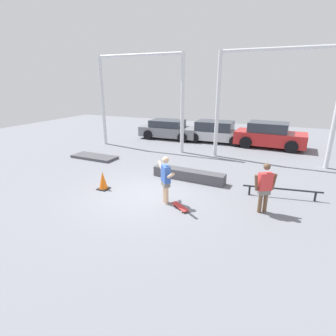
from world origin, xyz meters
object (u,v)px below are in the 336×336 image
at_px(manual_pad, 94,157).
at_px(parked_car_red, 269,135).
at_px(grind_box, 188,175).
at_px(parked_car_silver, 216,132).
at_px(skateboard, 180,207).
at_px(grind_rail, 282,190).
at_px(skateboarder, 166,178).
at_px(traffic_cone, 103,181).
at_px(parked_car_grey, 169,129).
at_px(bystander, 265,186).

bearing_deg(manual_pad, parked_car_red, 37.33).
distance_m(grind_box, parked_car_silver, 7.52).
relative_size(skateboard, manual_pad, 0.30).
bearing_deg(parked_car_silver, manual_pad, -128.10).
distance_m(skateboard, grind_rail, 3.63).
bearing_deg(skateboard, skateboarder, -162.14).
distance_m(skateboarder, parked_car_silver, 9.84).
xyz_separation_m(skateboard, traffic_cone, (-3.19, 0.32, 0.27)).
bearing_deg(traffic_cone, parked_car_red, 61.29).
relative_size(skateboard, parked_car_grey, 0.18).
height_order(skateboard, traffic_cone, traffic_cone).
distance_m(grind_box, parked_car_grey, 8.24).
bearing_deg(skateboard, traffic_cone, -149.42).
bearing_deg(grind_rail, parked_car_red, 96.92).
bearing_deg(skateboarder, grind_box, 137.25).
xyz_separation_m(skateboard, grind_box, (-0.61, 2.52, 0.14)).
distance_m(skateboard, parked_car_red, 9.97).
xyz_separation_m(parked_car_red, bystander, (0.40, -8.96, 0.13)).
relative_size(skateboard, parked_car_silver, 0.17).
bearing_deg(manual_pad, traffic_cone, -47.02).
bearing_deg(parked_car_red, skateboard, -98.84).
bearing_deg(parked_car_grey, traffic_cone, -83.43).
bearing_deg(grind_box, traffic_cone, -139.43).
bearing_deg(parked_car_grey, bystander, -53.98).
height_order(grind_rail, parked_car_red, parked_car_red).
bearing_deg(grind_box, skateboard, -76.35).
xyz_separation_m(manual_pad, traffic_cone, (2.99, -3.21, 0.27)).
xyz_separation_m(grind_rail, parked_car_red, (-0.92, 7.58, 0.45)).
height_order(manual_pad, parked_car_grey, parked_car_grey).
height_order(skateboarder, parked_car_red, skateboarder).
bearing_deg(bystander, parked_car_silver, -100.28).
bearing_deg(grind_rail, grind_box, 174.23).
bearing_deg(skateboard, parked_car_grey, 151.76).
xyz_separation_m(grind_box, parked_car_grey, (-4.00, 7.19, 0.43)).
height_order(grind_box, grind_rail, grind_box).
bearing_deg(bystander, grind_rail, -142.86).
bearing_deg(skateboarder, grind_rail, 76.01).
relative_size(manual_pad, traffic_cone, 3.52).
bearing_deg(parked_car_grey, skateboard, -66.68).
height_order(skateboard, manual_pad, manual_pad).
bearing_deg(parked_car_grey, parked_car_red, -1.77).
bearing_deg(parked_car_grey, parked_car_silver, 2.86).
distance_m(grind_rail, parked_car_silver, 8.91).
bearing_deg(bystander, parked_car_red, -119.70).
xyz_separation_m(skateboard, bystander, (2.38, 0.79, 0.79)).
relative_size(parked_car_grey, parked_car_red, 0.99).
height_order(parked_car_silver, bystander, bystander).
bearing_deg(traffic_cone, bystander, 4.83).
relative_size(skateboarder, manual_pad, 0.66).
xyz_separation_m(grind_rail, parked_car_grey, (-7.51, 7.55, 0.35)).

